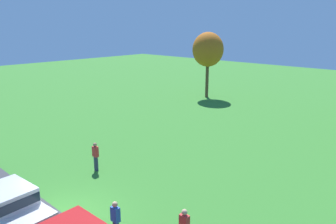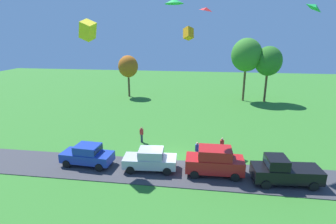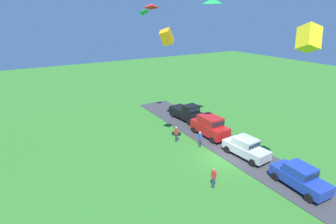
% 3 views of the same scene
% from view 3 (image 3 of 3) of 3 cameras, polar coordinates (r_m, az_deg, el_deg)
% --- Properties ---
extents(ground_plane, '(120.00, 120.00, 0.00)m').
position_cam_3_polar(ground_plane, '(25.60, 11.43, -9.66)').
color(ground_plane, '#337528').
extents(pavement_strip, '(36.00, 4.40, 0.06)m').
position_cam_3_polar(pavement_strip, '(27.00, 15.01, -8.25)').
color(pavement_strip, '#38383D').
rests_on(pavement_strip, ground).
extents(car_sedan_mid_row, '(4.51, 2.20, 1.84)m').
position_cam_3_polar(car_sedan_mid_row, '(22.93, 26.80, -12.38)').
color(car_sedan_mid_row, '#1E389E').
rests_on(car_sedan_mid_row, ground).
extents(car_sedan_by_flagpole, '(4.51, 2.19, 1.84)m').
position_cam_3_polar(car_sedan_by_flagpole, '(25.78, 16.58, -7.30)').
color(car_sedan_by_flagpole, '#B7B7BC').
rests_on(car_sedan_by_flagpole, ground).
extents(car_suv_far_end, '(4.63, 2.10, 2.28)m').
position_cam_3_polar(car_suv_far_end, '(29.08, 9.10, -2.92)').
color(car_suv_far_end, red).
rests_on(car_suv_far_end, ground).
extents(car_pickup_near_entrance, '(5.13, 2.34, 2.14)m').
position_cam_3_polar(car_pickup_near_entrance, '(33.28, 4.29, -0.07)').
color(car_pickup_near_entrance, black).
rests_on(car_pickup_near_entrance, ground).
extents(person_watching_sky, '(0.36, 0.24, 1.71)m').
position_cam_3_polar(person_watching_sky, '(26.77, 6.95, -5.89)').
color(person_watching_sky, '#2D334C').
rests_on(person_watching_sky, ground).
extents(person_on_lawn, '(0.36, 0.24, 1.71)m').
position_cam_3_polar(person_on_lawn, '(27.71, 1.79, -4.81)').
color(person_on_lawn, '#2D334C').
rests_on(person_on_lawn, ground).
extents(person_beside_suv, '(0.36, 0.24, 1.71)m').
position_cam_3_polar(person_beside_suv, '(21.01, 9.89, -13.93)').
color(person_beside_suv, '#2D334C').
rests_on(person_beside_suv, ground).
extents(kite_box_high_left, '(1.58, 1.55, 1.88)m').
position_cam_3_polar(kite_box_high_left, '(18.33, 28.31, 14.01)').
color(kite_box_high_left, yellow).
extents(kite_diamond_near_flag, '(1.04, 0.82, 0.75)m').
position_cam_3_polar(kite_diamond_near_flag, '(30.78, -5.32, 21.01)').
color(kite_diamond_near_flag, green).
extents(kite_diamond_high_right, '(1.28, 1.20, 0.49)m').
position_cam_3_polar(kite_diamond_high_right, '(21.62, -3.64, 22.11)').
color(kite_diamond_high_right, red).
extents(kite_box_low_drifter, '(1.11, 1.41, 1.41)m').
position_cam_3_polar(kite_box_low_drifter, '(20.41, -0.28, 16.04)').
color(kite_box_low_drifter, orange).
extents(kite_delta_mid_center, '(2.24, 2.24, 0.43)m').
position_cam_3_polar(kite_delta_mid_center, '(21.51, 9.63, 22.70)').
color(kite_delta_mid_center, green).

